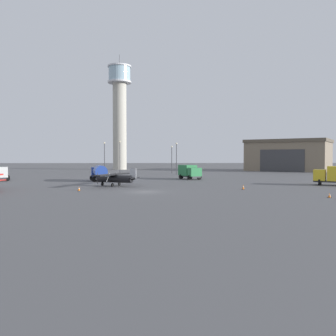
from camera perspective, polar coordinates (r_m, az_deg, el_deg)
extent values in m
plane|color=#545456|center=(46.89, -3.79, -3.90)|extent=(400.00, 400.00, 0.00)
cylinder|color=#B2AD9E|center=(127.25, -7.90, 6.74)|extent=(4.87, 4.87, 30.97)
cylinder|color=silver|center=(129.54, -7.93, 13.72)|extent=(8.38, 8.38, 0.60)
cylinder|color=#99B7C6|center=(130.14, -7.94, 14.92)|extent=(7.71, 7.71, 5.00)
cylinder|color=silver|center=(130.79, -7.94, 16.10)|extent=(8.38, 8.38, 0.50)
cylinder|color=#38383D|center=(131.36, -7.95, 17.05)|extent=(0.16, 0.16, 4.00)
cube|color=#7A6B56|center=(121.13, 19.09, 1.73)|extent=(29.83, 27.79, 9.15)
cube|color=brown|center=(121.23, 19.11, 4.13)|extent=(30.66, 28.62, 1.00)
cube|color=#38383A|center=(112.75, 18.09, 1.15)|extent=(11.28, 7.56, 6.86)
cylinder|color=black|center=(56.09, -8.67, -1.75)|extent=(6.02, 3.54, 1.20)
cone|color=#38383D|center=(57.84, -11.44, -1.66)|extent=(1.14, 1.12, 0.84)
cube|color=#38383D|center=(57.84, -11.44, -1.66)|extent=(0.09, 0.11, 1.84)
cube|color=black|center=(56.20, -8.93, -1.03)|extent=(5.25, 9.45, 0.19)
cylinder|color=#B7BABF|center=(57.55, -8.13, -1.36)|extent=(0.46, 0.90, 1.31)
cylinder|color=#B7BABF|center=(54.91, -9.77, -1.52)|extent=(0.46, 0.90, 1.31)
cube|color=#99B7C6|center=(56.68, -9.68, -1.39)|extent=(1.36, 1.31, 0.68)
cone|color=black|center=(54.48, -5.74, -1.75)|extent=(1.61, 1.37, 0.90)
cube|color=#B7BABF|center=(54.44, -5.74, -0.93)|extent=(1.02, 0.54, 1.65)
cube|color=black|center=(54.47, -5.74, -1.59)|extent=(1.97, 3.01, 0.10)
cylinder|color=black|center=(57.39, -10.66, -2.57)|extent=(0.38, 0.60, 0.58)
cylinder|color=black|center=(56.97, -7.95, -2.59)|extent=(0.38, 0.60, 0.58)
cylinder|color=black|center=(55.15, -9.07, -2.75)|extent=(0.38, 0.60, 0.58)
cube|color=#38383D|center=(76.10, -25.61, -1.38)|extent=(4.58, 7.18, 0.24)
cube|color=white|center=(73.54, -25.64, -0.62)|extent=(3.01, 2.76, 1.99)
cube|color=#99B7C6|center=(72.60, -25.65, -0.34)|extent=(1.92, 0.90, 1.00)
cube|color=brown|center=(77.22, -25.60, -1.19)|extent=(4.12, 5.31, 0.16)
cube|color=#997547|center=(77.67, -25.60, -0.78)|extent=(1.32, 1.32, 0.90)
cylinder|color=black|center=(73.66, -24.78, -1.57)|extent=(1.03, 0.65, 1.00)
cylinder|color=black|center=(78.20, -24.79, -1.38)|extent=(1.03, 0.65, 1.00)
cube|color=#38383D|center=(68.04, -11.14, -1.60)|extent=(3.81, 6.88, 0.24)
cube|color=#2847A8|center=(70.34, -11.37, -0.63)|extent=(2.94, 2.48, 1.86)
cube|color=#99B7C6|center=(71.18, -11.46, -0.30)|extent=(2.08, 0.69, 0.93)
cylinder|color=#2847A8|center=(66.91, -11.04, -0.57)|extent=(3.47, 4.91, 2.30)
cylinder|color=black|center=(70.21, -12.28, -1.60)|extent=(1.04, 0.55, 1.00)
cylinder|color=black|center=(70.47, -10.44, -1.57)|extent=(1.04, 0.55, 1.00)
cylinder|color=black|center=(65.96, -11.92, -1.82)|extent=(1.04, 0.55, 1.00)
cylinder|color=black|center=(66.24, -9.96, -1.79)|extent=(1.04, 0.55, 1.00)
cube|color=#38383D|center=(63.16, 25.61, -2.02)|extent=(6.50, 4.92, 0.24)
cube|color=gold|center=(63.28, 23.54, -1.05)|extent=(2.77, 3.00, 1.82)
cube|color=#99B7C6|center=(63.34, 22.79, -0.71)|extent=(1.11, 1.82, 0.91)
cylinder|color=black|center=(62.25, 23.49, -2.16)|extent=(0.74, 1.00, 1.00)
cylinder|color=black|center=(64.42, 23.68, -2.03)|extent=(0.74, 1.00, 1.00)
cube|color=#38383D|center=(72.24, 3.56, -1.36)|extent=(4.16, 5.92, 0.24)
cube|color=#287A42|center=(70.45, 4.38, -0.66)|extent=(2.93, 2.47, 1.70)
cube|color=#99B7C6|center=(69.82, 4.68, -0.40)|extent=(1.96, 0.96, 0.85)
cube|color=#287A42|center=(72.99, 3.20, -0.38)|extent=(3.83, 4.43, 2.19)
cylinder|color=black|center=(71.14, 5.13, -1.52)|extent=(1.02, 0.67, 1.00)
cylinder|color=black|center=(69.99, 3.56, -1.57)|extent=(1.02, 0.67, 1.00)
cylinder|color=black|center=(74.26, 3.67, -1.37)|extent=(1.02, 0.67, 1.00)
cylinder|color=black|center=(73.17, 2.14, -1.41)|extent=(1.02, 0.67, 1.00)
cylinder|color=#38383D|center=(92.04, -10.33, 1.43)|extent=(0.18, 0.18, 8.02)
sphere|color=#F9E5B2|center=(92.10, -10.34, 4.06)|extent=(0.44, 0.44, 0.44)
cylinder|color=#38383D|center=(100.98, -7.86, 1.67)|extent=(0.18, 0.18, 8.69)
sphere|color=#F9E5B2|center=(101.06, -7.88, 4.26)|extent=(0.44, 0.44, 0.44)
cylinder|color=#38383D|center=(89.81, 1.39, 1.39)|extent=(0.18, 0.18, 7.84)
sphere|color=#F9E5B2|center=(89.87, 1.40, 4.03)|extent=(0.44, 0.44, 0.44)
cylinder|color=#38383D|center=(97.67, 0.62, 1.26)|extent=(0.18, 0.18, 7.25)
sphere|color=#F9E5B2|center=(97.70, 0.62, 3.51)|extent=(0.44, 0.44, 0.44)
cube|color=black|center=(44.23, 24.88, -4.40)|extent=(0.36, 0.36, 0.04)
cone|color=orange|center=(44.20, 24.88, -4.05)|extent=(0.30, 0.30, 0.51)
cylinder|color=white|center=(44.20, 24.88, -4.02)|extent=(0.21, 0.21, 0.08)
cube|color=black|center=(49.53, -14.35, -3.63)|extent=(0.36, 0.36, 0.04)
cone|color=orange|center=(49.50, -14.35, -3.29)|extent=(0.30, 0.30, 0.54)
cylinder|color=white|center=(49.50, -14.35, -3.26)|extent=(0.21, 0.21, 0.08)
cube|color=black|center=(51.27, 12.19, -3.42)|extent=(0.36, 0.36, 0.04)
cone|color=orange|center=(51.24, 12.19, -3.03)|extent=(0.30, 0.30, 0.66)
cylinder|color=white|center=(51.24, 12.19, -2.99)|extent=(0.21, 0.21, 0.08)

